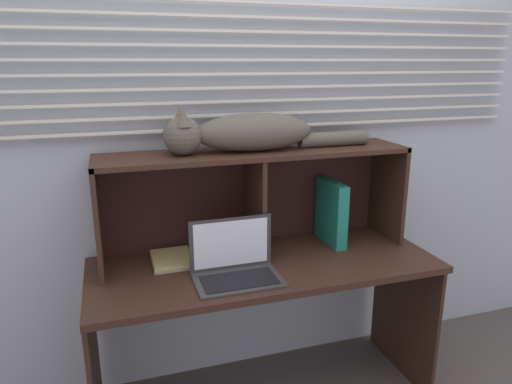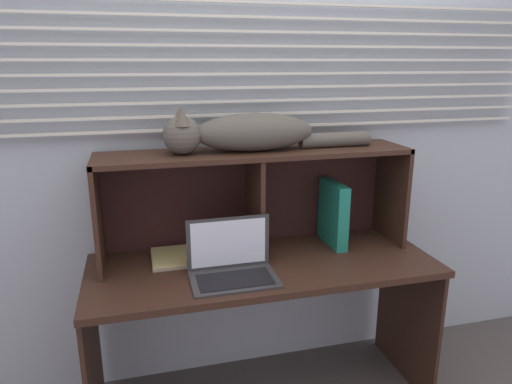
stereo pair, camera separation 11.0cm
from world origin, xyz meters
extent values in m
cube|color=#A8B5BD|center=(0.00, 0.55, 1.25)|extent=(4.40, 0.04, 2.50)
cube|color=silver|center=(0.00, 0.50, 1.29)|extent=(2.95, 0.02, 0.01)
cube|color=silver|center=(0.00, 0.50, 1.35)|extent=(2.95, 0.02, 0.01)
cube|color=silver|center=(0.00, 0.50, 1.41)|extent=(2.95, 0.02, 0.01)
cube|color=silver|center=(0.00, 0.50, 1.47)|extent=(2.95, 0.02, 0.01)
cube|color=silver|center=(0.00, 0.50, 1.53)|extent=(2.95, 0.02, 0.01)
cube|color=silver|center=(0.00, 0.50, 1.59)|extent=(2.95, 0.02, 0.01)
cube|color=silver|center=(0.00, 0.50, 1.65)|extent=(2.95, 0.02, 0.01)
cube|color=silver|center=(0.00, 0.50, 1.72)|extent=(2.95, 0.02, 0.01)
cube|color=silver|center=(0.00, 0.50, 1.78)|extent=(2.95, 0.02, 0.01)
cube|color=silver|center=(0.00, 0.50, 1.84)|extent=(2.95, 0.02, 0.01)
cube|color=#352016|center=(0.00, 0.21, 0.70)|extent=(1.54, 0.60, 0.03)
cube|color=#352016|center=(-0.76, 0.21, 0.34)|extent=(0.02, 0.54, 0.69)
cube|color=#352016|center=(0.76, 0.21, 0.34)|extent=(0.02, 0.54, 0.69)
cube|color=#352016|center=(0.00, 0.35, 1.19)|extent=(1.41, 0.31, 0.02)
cube|color=#352016|center=(-0.69, 0.35, 0.96)|extent=(0.02, 0.31, 0.48)
cube|color=#352016|center=(0.69, 0.35, 0.96)|extent=(0.02, 0.31, 0.48)
cube|color=#352016|center=(-0.01, 0.35, 0.95)|extent=(0.02, 0.29, 0.46)
cube|color=#331A18|center=(0.00, 0.50, 0.96)|extent=(1.41, 0.01, 0.48)
ellipsoid|color=#504C43|center=(-0.01, 0.35, 1.29)|extent=(0.54, 0.19, 0.17)
sphere|color=#504C43|center=(-0.33, 0.35, 1.29)|extent=(0.16, 0.16, 0.16)
cone|color=brown|center=(-0.33, 0.30, 1.37)|extent=(0.07, 0.07, 0.07)
cone|color=brown|center=(-0.33, 0.39, 1.37)|extent=(0.07, 0.07, 0.07)
cylinder|color=#504C43|center=(0.38, 0.35, 1.24)|extent=(0.34, 0.07, 0.07)
cube|color=#323232|center=(-0.16, 0.07, 0.72)|extent=(0.36, 0.23, 0.01)
cube|color=#323232|center=(-0.16, 0.18, 0.84)|extent=(0.36, 0.01, 0.23)
cube|color=white|center=(-0.16, 0.18, 0.84)|extent=(0.32, 0.00, 0.20)
cube|color=black|center=(-0.16, 0.06, 0.73)|extent=(0.30, 0.16, 0.00)
cube|color=#1B7C64|center=(0.39, 0.35, 0.88)|extent=(0.06, 0.25, 0.31)
cube|color=gray|center=(-0.40, 0.34, 0.73)|extent=(0.17, 0.21, 0.02)
cube|color=tan|center=(-0.40, 0.34, 0.74)|extent=(0.17, 0.21, 0.01)
camera|label=1|loc=(-0.62, -1.60, 1.59)|focal=32.65mm
camera|label=2|loc=(-0.52, -1.63, 1.59)|focal=32.65mm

